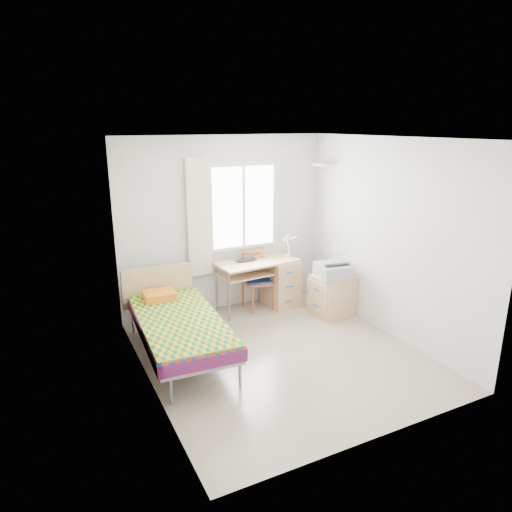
{
  "coord_description": "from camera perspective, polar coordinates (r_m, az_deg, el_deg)",
  "views": [
    {
      "loc": [
        -2.54,
        -4.41,
        2.76
      ],
      "look_at": [
        -0.07,
        0.55,
        1.14
      ],
      "focal_mm": 32.0,
      "sensor_mm": 36.0,
      "label": 1
    }
  ],
  "objects": [
    {
      "name": "wall_left",
      "position": [
        4.74,
        -13.72,
        -2.08
      ],
      "size": [
        0.0,
        3.5,
        3.5
      ],
      "primitive_type": "plane",
      "rotation": [
        1.57,
        0.0,
        1.57
      ],
      "color": "silver",
      "rests_on": "ground"
    },
    {
      "name": "wall_right",
      "position": [
        6.22,
        16.27,
        2.09
      ],
      "size": [
        0.0,
        3.5,
        3.5
      ],
      "primitive_type": "plane",
      "rotation": [
        1.57,
        0.0,
        -1.57
      ],
      "color": "silver",
      "rests_on": "ground"
    },
    {
      "name": "pen_cup",
      "position": [
        7.02,
        0.73,
        0.27
      ],
      "size": [
        0.1,
        0.1,
        0.1
      ],
      "primitive_type": "cylinder",
      "rotation": [
        0.0,
        0.0,
        0.19
      ],
      "color": "#D45D17",
      "rests_on": "desk"
    },
    {
      "name": "book",
      "position": [
        6.82,
        -0.96,
        -2.23
      ],
      "size": [
        0.27,
        0.29,
        0.02
      ],
      "primitive_type": "imported",
      "rotation": [
        0.0,
        0.0,
        0.58
      ],
      "color": "gray",
      "rests_on": "desk"
    },
    {
      "name": "curtain",
      "position": [
        6.58,
        -7.13,
        4.72
      ],
      "size": [
        0.35,
        0.05,
        1.7
      ],
      "primitive_type": "cube",
      "color": "beige",
      "rests_on": "wall_back"
    },
    {
      "name": "printer",
      "position": [
        6.7,
        9.51,
        -1.76
      ],
      "size": [
        0.48,
        0.53,
        0.2
      ],
      "rotation": [
        0.0,
        0.0,
        -0.16
      ],
      "color": "#A2A5AA",
      "rests_on": "cabinet"
    },
    {
      "name": "ceiling",
      "position": [
        5.09,
        3.59,
        14.5
      ],
      "size": [
        3.5,
        3.5,
        0.0
      ],
      "primitive_type": "plane",
      "rotation": [
        3.14,
        0.0,
        0.0
      ],
      "color": "white",
      "rests_on": "wall_back"
    },
    {
      "name": "floor",
      "position": [
        5.79,
        3.13,
        -12.17
      ],
      "size": [
        3.5,
        3.5,
        0.0
      ],
      "primitive_type": "plane",
      "color": "#BCAD93",
      "rests_on": "ground"
    },
    {
      "name": "laptop",
      "position": [
        6.81,
        -1.05,
        -0.59
      ],
      "size": [
        0.36,
        0.25,
        0.03
      ],
      "primitive_type": "imported",
      "rotation": [
        0.0,
        0.0,
        0.1
      ],
      "color": "black",
      "rests_on": "desk"
    },
    {
      "name": "cabinet",
      "position": [
        6.89,
        9.51,
        -4.84
      ],
      "size": [
        0.61,
        0.55,
        0.6
      ],
      "rotation": [
        0.0,
        0.0,
        0.11
      ],
      "color": "tan",
      "rests_on": "floor"
    },
    {
      "name": "wall_back",
      "position": [
        6.82,
        -3.95,
        3.93
      ],
      "size": [
        3.2,
        0.0,
        3.2
      ],
      "primitive_type": "plane",
      "rotation": [
        1.57,
        0.0,
        0.0
      ],
      "color": "silver",
      "rests_on": "ground"
    },
    {
      "name": "desk",
      "position": [
        7.08,
        2.55,
        -3.01
      ],
      "size": [
        1.27,
        0.66,
        0.77
      ],
      "rotation": [
        0.0,
        0.0,
        0.08
      ],
      "color": "tan",
      "rests_on": "floor"
    },
    {
      "name": "task_lamp",
      "position": [
        6.91,
        4.12,
        1.65
      ],
      "size": [
        0.22,
        0.32,
        0.39
      ],
      "rotation": [
        0.0,
        0.0,
        0.36
      ],
      "color": "white",
      "rests_on": "desk"
    },
    {
      "name": "chair",
      "position": [
        6.98,
        0.11,
        -2.59
      ],
      "size": [
        0.46,
        0.46,
        0.88
      ],
      "rotation": [
        0.0,
        0.0,
        -0.23
      ],
      "color": "#9E3E1E",
      "rests_on": "floor"
    },
    {
      "name": "bed",
      "position": [
        5.68,
        -9.77,
        -8.16
      ],
      "size": [
        1.06,
        2.08,
        0.88
      ],
      "rotation": [
        0.0,
        0.0,
        -0.06
      ],
      "color": "gray",
      "rests_on": "floor"
    },
    {
      "name": "floating_shelf",
      "position": [
        7.1,
        8.43,
        11.22
      ],
      "size": [
        0.2,
        0.32,
        0.03
      ],
      "primitive_type": "cube",
      "color": "white",
      "rests_on": "wall_right"
    },
    {
      "name": "window",
      "position": [
        6.87,
        -1.59,
        6.18
      ],
      "size": [
        1.1,
        0.04,
        1.3
      ],
      "color": "white",
      "rests_on": "wall_back"
    }
  ]
}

